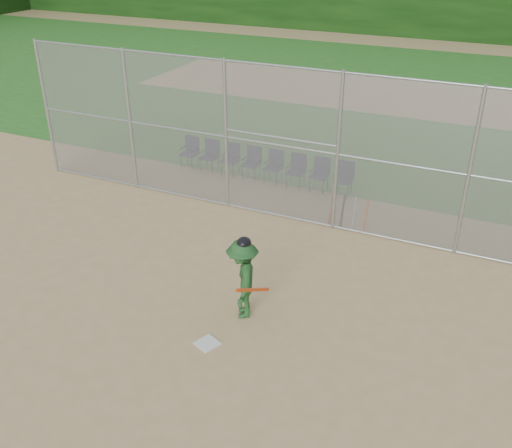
% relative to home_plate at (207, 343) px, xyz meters
% --- Properties ---
extents(ground, '(100.00, 100.00, 0.00)m').
position_rel_home_plate_xyz_m(ground, '(-0.29, 0.30, -0.01)').
color(ground, tan).
rests_on(ground, ground).
extents(grass_strip, '(100.00, 100.00, 0.00)m').
position_rel_home_plate_xyz_m(grass_strip, '(-0.29, 18.30, -0.00)').
color(grass_strip, '#24631D').
rests_on(grass_strip, ground).
extents(dirt_patch_far, '(24.00, 24.00, 0.00)m').
position_rel_home_plate_xyz_m(dirt_patch_far, '(-0.29, 18.30, 0.00)').
color(dirt_patch_far, tan).
rests_on(dirt_patch_far, ground).
extents(backstop_fence, '(16.09, 0.09, 4.00)m').
position_rel_home_plate_xyz_m(backstop_fence, '(-0.29, 5.30, 2.06)').
color(backstop_fence, gray).
rests_on(backstop_fence, ground).
extents(home_plate, '(0.50, 0.50, 0.02)m').
position_rel_home_plate_xyz_m(home_plate, '(0.00, 0.00, 0.00)').
color(home_plate, silver).
rests_on(home_plate, ground).
extents(batter_at_plate, '(1.09, 1.40, 1.75)m').
position_rel_home_plate_xyz_m(batter_at_plate, '(0.21, 1.09, 0.84)').
color(batter_at_plate, '#1D4A1F').
rests_on(batter_at_plate, ground).
extents(spare_bats, '(0.96, 0.35, 0.84)m').
position_rel_home_plate_xyz_m(spare_bats, '(1.04, 5.51, 0.41)').
color(spare_bats, '#D84C14').
rests_on(spare_bats, ground).
extents(chair_0, '(0.54, 0.52, 0.96)m').
position_rel_home_plate_xyz_m(chair_0, '(-4.67, 7.30, 0.47)').
color(chair_0, '#0F0F38').
rests_on(chair_0, ground).
extents(chair_1, '(0.54, 0.52, 0.96)m').
position_rel_home_plate_xyz_m(chair_1, '(-3.96, 7.30, 0.47)').
color(chair_1, '#0F0F38').
rests_on(chair_1, ground).
extents(chair_2, '(0.54, 0.52, 0.96)m').
position_rel_home_plate_xyz_m(chair_2, '(-3.24, 7.30, 0.47)').
color(chair_2, '#0F0F38').
rests_on(chair_2, ground).
extents(chair_3, '(0.54, 0.52, 0.96)m').
position_rel_home_plate_xyz_m(chair_3, '(-2.52, 7.30, 0.47)').
color(chair_3, '#0F0F38').
rests_on(chair_3, ground).
extents(chair_4, '(0.54, 0.52, 0.96)m').
position_rel_home_plate_xyz_m(chair_4, '(-1.80, 7.30, 0.47)').
color(chair_4, '#0F0F38').
rests_on(chair_4, ground).
extents(chair_5, '(0.54, 0.52, 0.96)m').
position_rel_home_plate_xyz_m(chair_5, '(-1.08, 7.30, 0.47)').
color(chair_5, '#0F0F38').
rests_on(chair_5, ground).
extents(chair_6, '(0.54, 0.52, 0.96)m').
position_rel_home_plate_xyz_m(chair_6, '(-0.36, 7.30, 0.47)').
color(chair_6, '#0F0F38').
rests_on(chair_6, ground).
extents(chair_7, '(0.54, 0.52, 0.96)m').
position_rel_home_plate_xyz_m(chair_7, '(0.36, 7.30, 0.47)').
color(chair_7, '#0F0F38').
rests_on(chair_7, ground).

